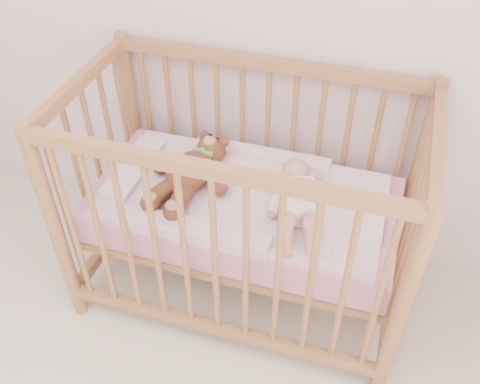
% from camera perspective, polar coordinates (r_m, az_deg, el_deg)
% --- Properties ---
extents(crib, '(1.36, 0.76, 1.00)m').
position_cam_1_polar(crib, '(2.17, 0.39, -1.54)').
color(crib, '#A36F45').
rests_on(crib, floor).
extents(mattress, '(1.22, 0.62, 0.13)m').
position_cam_1_polar(mattress, '(2.18, 0.39, -1.83)').
color(mattress, pink).
rests_on(mattress, crib).
extents(blanket, '(1.10, 0.58, 0.06)m').
position_cam_1_polar(blanket, '(2.13, 0.40, -0.36)').
color(blanket, pink).
rests_on(blanket, mattress).
extents(baby, '(0.36, 0.55, 0.12)m').
position_cam_1_polar(baby, '(2.03, 6.09, -0.34)').
color(baby, white).
rests_on(baby, blanket).
extents(teddy_bear, '(0.44, 0.56, 0.14)m').
position_cam_1_polar(teddy_bear, '(2.12, -5.50, 2.20)').
color(teddy_bear, brown).
rests_on(teddy_bear, blanket).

